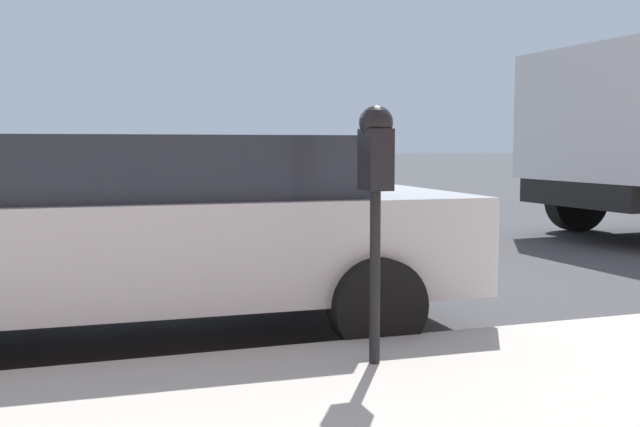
# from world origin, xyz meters

# --- Properties ---
(ground_plane) EXTENTS (220.00, 220.00, 0.00)m
(ground_plane) POSITION_xyz_m (0.00, 0.00, 0.00)
(ground_plane) COLOR #424244
(parking_meter) EXTENTS (0.21, 0.19, 1.45)m
(parking_meter) POSITION_xyz_m (-2.73, -0.79, 1.24)
(parking_meter) COLOR black
(parking_meter) RESTS_ON sidewalk
(car_silver) EXTENTS (2.18, 4.74, 1.43)m
(car_silver) POSITION_xyz_m (-1.14, 0.32, 0.77)
(car_silver) COLOR #B7BABF
(car_silver) RESTS_ON ground_plane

